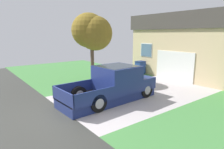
{
  "coord_description": "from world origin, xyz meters",
  "views": [
    {
      "loc": [
        7.48,
        -3.19,
        3.29
      ],
      "look_at": [
        -0.84,
        3.16,
        1.12
      ],
      "focal_mm": 31.3,
      "sensor_mm": 36.0,
      "label": 1
    }
  ],
  "objects": [
    {
      "name": "ground",
      "position": [
        0.0,
        -1.86,
        -0.01
      ],
      "size": [
        29.2,
        18.6,
        0.18
      ],
      "color": "#B4ABAB"
    },
    {
      "name": "front_yard_tree",
      "position": [
        -3.95,
        3.85,
        3.43
      ],
      "size": [
        2.7,
        2.58,
        4.69
      ],
      "color": "brown",
      "rests_on": "ground"
    },
    {
      "name": "person_with_hat",
      "position": [
        -1.39,
        3.08,
        0.96
      ],
      "size": [
        0.46,
        0.46,
        1.67
      ],
      "rotation": [
        0.0,
        0.0,
        0.31
      ],
      "color": "brown",
      "rests_on": "ground"
    },
    {
      "name": "handbag",
      "position": [
        -1.45,
        2.83,
        0.12
      ],
      "size": [
        0.35,
        0.17,
        0.4
      ],
      "color": "#232328",
      "rests_on": "ground"
    },
    {
      "name": "wheeled_trash_bin",
      "position": [
        -3.72,
        8.29,
        0.6
      ],
      "size": [
        0.6,
        0.72,
        1.12
      ],
      "color": "navy",
      "rests_on": "ground"
    },
    {
      "name": "pickup_truck",
      "position": [
        -0.07,
        2.78,
        0.77
      ],
      "size": [
        2.2,
        5.11,
        1.73
      ],
      "rotation": [
        0.0,
        0.0,
        0.05
      ],
      "color": "navy",
      "rests_on": "ground"
    },
    {
      "name": "house_with_garage",
      "position": [
        -0.26,
        12.25,
        2.43
      ],
      "size": [
        10.23,
        7.18,
        4.79
      ],
      "color": "#D0B788",
      "rests_on": "ground"
    }
  ]
}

